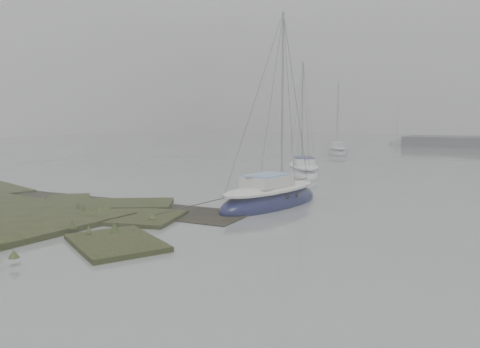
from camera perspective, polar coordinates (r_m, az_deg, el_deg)
name	(u,v)px	position (r m, az deg, el deg)	size (l,w,h in m)	color
ground	(372,165)	(42.85, 15.80, 1.12)	(160.00, 160.00, 0.00)	slate
sailboat_main	(270,199)	(22.18, 3.73, -3.08)	(3.18, 7.15, 9.75)	#11143B
sailboat_white	(303,172)	(33.64, 7.70, 0.25)	(5.05, 6.30, 8.72)	silver
sailboat_far_a	(337,152)	(54.23, 11.80, 2.69)	(4.50, 6.51, 8.79)	#9EA4A8
sailboat_far_c	(400,144)	(74.83, 18.91, 3.54)	(4.52, 3.30, 6.15)	silver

